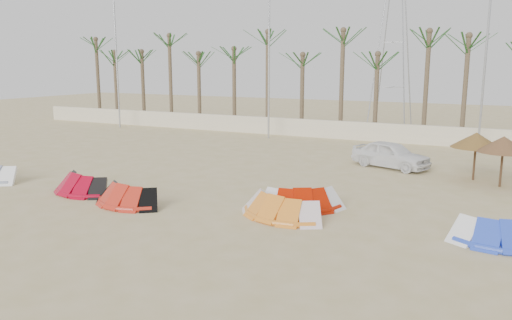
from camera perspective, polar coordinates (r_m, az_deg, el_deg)
The scene contains 15 objects.
ground at distance 16.53m, azimuth -9.46°, elevation -7.96°, with size 120.00×120.00×0.00m, color #C8B58A.
boundary_wall at distance 36.12m, azimuth 11.47°, elevation 3.28°, with size 60.00×0.30×1.30m, color beige.
palm_line at distance 37.12m, azimuth 13.46°, elevation 12.37°, with size 52.00×4.00×7.70m.
lamp_a at distance 43.81m, azimuth -15.61°, elevation 11.11°, with size 1.25×0.14×11.00m.
lamp_b at distance 35.99m, azimuth 1.53°, elevation 11.63°, with size 1.25×0.14×11.00m.
lamp_c at distance 32.61m, azimuth 24.84°, elevation 10.73°, with size 1.25×0.14×11.00m.
pylon at distance 41.76m, azimuth 14.95°, elevation 3.23°, with size 3.00×3.00×14.00m, color #A5A8AD, non-canonical shape.
kite_red_left at distance 22.21m, azimuth -18.93°, elevation -2.41°, with size 3.26×2.00×0.90m.
kite_red_mid at distance 19.82m, azimuth -14.12°, elevation -3.71°, with size 3.14×1.79×0.90m.
kite_red_right at distance 18.80m, azimuth 5.58°, elevation -4.21°, with size 3.57×2.69×0.90m.
kite_orange at distance 17.73m, azimuth 3.12°, elevation -5.10°, with size 3.55×2.22×0.90m.
kite_blue at distance 16.94m, azimuth 27.05°, elevation -7.09°, with size 3.56×2.17×0.90m.
parasol_left at distance 24.10m, azimuth 26.44°, elevation 1.62°, with size 2.20×2.20×2.25m.
parasol_mid at distance 25.01m, azimuth 23.86°, elevation 2.09°, with size 2.26×2.26×2.23m.
car at distance 26.77m, azimuth 15.14°, elevation 0.61°, with size 1.65×4.10×1.40m, color white.
Camera 1 is at (9.32, -12.58, 5.30)m, focal length 35.00 mm.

